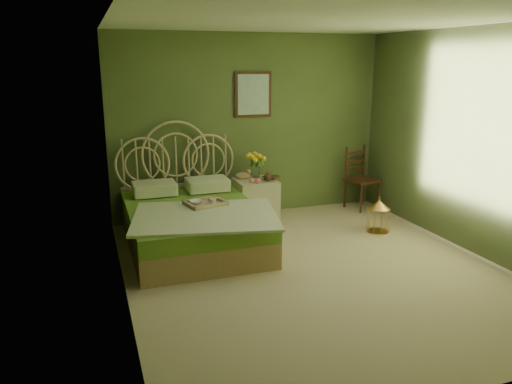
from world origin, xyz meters
name	(u,v)px	position (x,y,z in m)	size (l,w,h in m)	color
floor	(314,269)	(0.00, 0.00, 0.00)	(4.50, 4.50, 0.00)	tan
ceiling	(322,19)	(0.00, 0.00, 2.60)	(4.50, 4.50, 0.00)	silver
wall_back	(250,126)	(0.00, 2.25, 1.30)	(4.00, 4.00, 0.00)	#5A6B38
wall_left	(117,165)	(-2.00, 0.00, 1.30)	(4.50, 4.50, 0.00)	#5A6B38
wall_right	(475,142)	(2.00, 0.00, 1.30)	(4.50, 4.50, 0.00)	#5A6B38
wall_art	(253,94)	(0.05, 2.22, 1.75)	(0.54, 0.04, 0.64)	#351F0E
bed	(192,221)	(-1.10, 1.18, 0.31)	(1.81, 2.29, 1.42)	tan
nightstand	(256,196)	(-0.05, 1.84, 0.36)	(0.55, 0.55, 1.03)	beige
chair	(360,174)	(1.70, 1.98, 0.53)	(0.50, 0.50, 0.95)	#351F0E
birdcage	(378,216)	(1.34, 0.86, 0.21)	(0.29, 0.29, 0.44)	#CE8F42
book_lower	(267,178)	(0.13, 1.85, 0.61)	(0.16, 0.21, 0.02)	#381E0F
book_upper	(267,177)	(0.13, 1.85, 0.63)	(0.16, 0.22, 0.02)	#472819
cereal_bowl	(196,202)	(-1.05, 1.12, 0.57)	(0.16, 0.16, 0.04)	white
coffee_cup	(213,202)	(-0.87, 1.01, 0.58)	(0.08, 0.08, 0.07)	white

